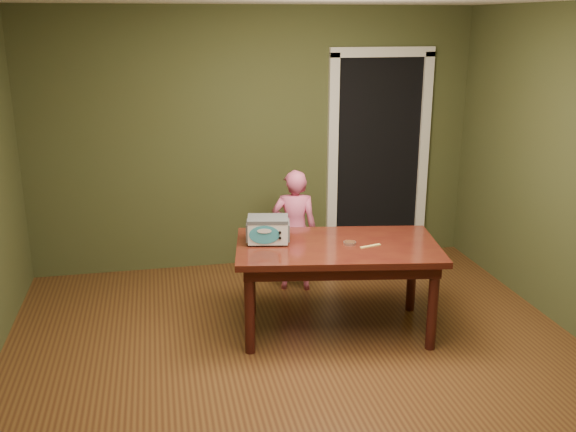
% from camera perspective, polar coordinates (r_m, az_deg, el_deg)
% --- Properties ---
extents(floor, '(5.00, 5.00, 0.00)m').
position_cam_1_polar(floor, '(4.63, 2.29, -14.96)').
color(floor, brown).
rests_on(floor, ground).
extents(room_shell, '(4.52, 5.02, 2.61)m').
position_cam_1_polar(room_shell, '(4.00, 2.57, 6.26)').
color(room_shell, '#3D4524').
rests_on(room_shell, ground).
extents(doorway, '(1.10, 0.66, 2.25)m').
position_cam_1_polar(doorway, '(7.11, 7.20, 5.54)').
color(doorway, black).
rests_on(doorway, ground).
extents(dining_table, '(1.72, 1.15, 0.75)m').
position_cam_1_polar(dining_table, '(5.15, 4.39, -3.55)').
color(dining_table, '#3A110D').
rests_on(dining_table, floor).
extents(toy_oven, '(0.37, 0.28, 0.21)m').
position_cam_1_polar(toy_oven, '(5.10, -1.80, -1.15)').
color(toy_oven, '#4C4F54').
rests_on(toy_oven, dining_table).
extents(baking_pan, '(0.10, 0.10, 0.02)m').
position_cam_1_polar(baking_pan, '(5.11, 5.51, -2.39)').
color(baking_pan, silver).
rests_on(baking_pan, dining_table).
extents(spatula, '(0.18, 0.07, 0.01)m').
position_cam_1_polar(spatula, '(5.08, 7.34, -2.66)').
color(spatula, '#DCBE5F').
rests_on(spatula, dining_table).
extents(child, '(0.47, 0.36, 1.16)m').
position_cam_1_polar(child, '(5.97, 0.59, -1.29)').
color(child, '#D65884').
rests_on(child, floor).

